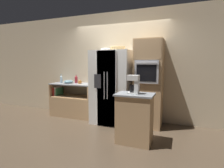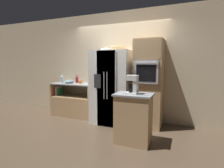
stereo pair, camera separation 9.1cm
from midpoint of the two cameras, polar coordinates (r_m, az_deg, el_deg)
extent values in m
plane|color=#4C3D2D|center=(4.44, 0.97, -12.61)|extent=(20.00, 20.00, 0.00)
cube|color=beige|center=(4.66, 3.29, 5.86)|extent=(12.00, 0.06, 2.80)
cube|color=tan|center=(5.09, -11.59, -7.00)|extent=(1.25, 0.58, 0.55)
cube|color=tan|center=(5.03, -11.67, -3.88)|extent=(1.20, 0.53, 0.02)
cube|color=tan|center=(5.36, -17.07, -1.62)|extent=(0.04, 0.58, 0.34)
cube|color=tan|center=(4.69, -5.57, -2.53)|extent=(0.04, 0.58, 0.34)
cube|color=gray|center=(4.98, -11.76, 0.05)|extent=(1.25, 0.58, 0.03)
cube|color=#B72D28|center=(5.31, -16.78, -2.15)|extent=(0.04, 0.35, 0.22)
cube|color=silver|center=(5.28, -16.37, -2.03)|extent=(0.04, 0.31, 0.25)
cube|color=#337A4C|center=(5.26, -16.01, -2.32)|extent=(0.04, 0.31, 0.20)
cube|color=white|center=(4.33, 0.80, -1.01)|extent=(0.94, 0.76, 1.77)
cube|color=white|center=(3.97, -1.40, -1.71)|extent=(0.47, 0.02, 1.74)
cube|color=white|center=(3.97, -1.24, -1.72)|extent=(0.47, 0.02, 1.74)
cylinder|color=#B2B2B7|center=(3.95, -1.98, -0.46)|extent=(0.02, 0.02, 0.62)
cylinder|color=#B2B2B7|center=(3.92, -0.97, -0.52)|extent=(0.02, 0.02, 0.62)
cube|color=#2D2D33|center=(4.03, -4.17, 0.93)|extent=(0.17, 0.01, 0.32)
cube|color=tan|center=(4.15, 12.49, 0.13)|extent=(0.63, 0.61, 2.01)
cube|color=#ADADB2|center=(3.80, 11.73, 3.93)|extent=(0.52, 0.04, 0.51)
cube|color=black|center=(3.79, 11.66, 3.46)|extent=(0.42, 0.01, 0.35)
cylinder|color=#B2B2B7|center=(3.77, 11.70, 6.91)|extent=(0.45, 0.02, 0.02)
cube|color=#A68259|center=(3.83, 11.95, 11.20)|extent=(0.59, 0.01, 0.42)
cube|color=tan|center=(3.33, 7.82, -11.27)|extent=(0.63, 0.46, 0.89)
cube|color=gray|center=(3.21, 7.96, -3.42)|extent=(0.68, 0.50, 0.03)
cylinder|color=tan|center=(4.34, 2.57, 11.35)|extent=(0.34, 0.34, 0.09)
torus|color=tan|center=(4.35, 2.57, 11.95)|extent=(0.36, 0.36, 0.03)
ellipsoid|color=white|center=(4.40, -1.45, 11.21)|extent=(0.25, 0.25, 0.08)
cylinder|color=silver|center=(5.13, -15.48, 1.36)|extent=(0.06, 0.06, 0.19)
cone|color=silver|center=(5.12, -15.52, 2.59)|extent=(0.06, 0.06, 0.04)
cylinder|color=silver|center=(5.12, -15.53, 2.99)|extent=(0.02, 0.02, 0.04)
cylinder|color=maroon|center=(5.06, -10.87, 1.31)|extent=(0.08, 0.08, 0.17)
cone|color=maroon|center=(5.05, -10.90, 2.50)|extent=(0.08, 0.08, 0.05)
cylinder|color=maroon|center=(5.05, -10.91, 2.86)|extent=(0.03, 0.03, 0.02)
cylinder|color=orange|center=(4.89, -9.80, 0.68)|extent=(0.09, 0.09, 0.09)
torus|color=orange|center=(4.86, -9.33, 0.66)|extent=(0.06, 0.01, 0.06)
ellipsoid|color=#668C99|center=(5.05, -13.27, 0.79)|extent=(0.26, 0.26, 0.09)
cube|color=white|center=(3.20, 7.37, -2.96)|extent=(0.20, 0.17, 0.02)
cylinder|color=black|center=(3.19, 7.13, -1.47)|extent=(0.10, 0.10, 0.14)
cube|color=white|center=(3.16, 8.53, -0.22)|extent=(0.07, 0.14, 0.34)
cube|color=white|center=(3.17, 7.44, 2.03)|extent=(0.20, 0.17, 0.09)
camera|label=1|loc=(0.05, -89.38, 0.07)|focal=28.00mm
camera|label=2|loc=(0.05, 90.62, -0.07)|focal=28.00mm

